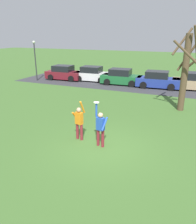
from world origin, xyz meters
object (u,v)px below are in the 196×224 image
(parked_car_maroon, at_px, (64,73))
(parked_car_blue, at_px, (158,80))
(frisbee_disc, at_px, (96,102))
(parked_car_tan, at_px, (195,82))
(lamppost_by_lot, at_px, (35,57))
(parked_car_green, at_px, (121,77))
(bare_tree_tall, at_px, (185,69))
(person_defender, at_px, (79,121))
(person_catcher, at_px, (100,127))
(parked_car_white, at_px, (92,74))

(parked_car_maroon, bearing_deg, parked_car_blue, -2.84)
(frisbee_disc, distance_m, parked_car_tan, 14.43)
(frisbee_disc, distance_m, lamppost_by_lot, 16.90)
(frisbee_disc, distance_m, parked_car_blue, 13.37)
(parked_car_maroon, xyz_separation_m, parked_car_green, (6.75, 0.07, 0.00))
(parked_car_green, distance_m, bare_tree_tall, 9.16)
(person_defender, distance_m, bare_tree_tall, 8.20)
(person_catcher, bearing_deg, parked_car_white, -52.10)
(parked_car_maroon, bearing_deg, frisbee_disc, -56.60)
(parked_car_white, distance_m, lamppost_by_lot, 6.51)
(parked_car_maroon, bearing_deg, parked_car_tan, -0.71)
(frisbee_disc, relative_size, parked_car_tan, 0.06)
(parked_car_green, distance_m, lamppost_by_lot, 9.63)
(parked_car_blue, distance_m, parked_car_tan, 3.35)
(parked_car_maroon, relative_size, parked_car_tan, 1.00)
(parked_car_green, bearing_deg, parked_car_blue, -3.71)
(parked_car_white, bearing_deg, lamppost_by_lot, -162.22)
(person_defender, height_order, parked_car_green, person_defender)
(person_defender, xyz_separation_m, lamppost_by_lot, (-11.29, 11.37, 1.60))
(frisbee_disc, bearing_deg, person_catcher, -12.10)
(person_defender, height_order, parked_car_white, person_defender)
(lamppost_by_lot, bearing_deg, bare_tree_tall, -16.48)
(parked_car_blue, bearing_deg, lamppost_by_lot, -175.56)
(frisbee_disc, relative_size, parked_car_white, 0.06)
(parked_car_maroon, height_order, lamppost_by_lot, lamppost_by_lot)
(person_catcher, height_order, person_defender, person_catcher)
(person_catcher, distance_m, lamppost_by_lot, 17.16)
(parked_car_white, relative_size, parked_car_green, 1.00)
(person_defender, bearing_deg, parked_car_green, 110.79)
(parked_car_tan, relative_size, bare_tree_tall, 0.77)
(parked_car_blue, bearing_deg, parked_car_tan, 5.97)
(parked_car_blue, height_order, lamppost_by_lot, lamppost_by_lot)
(person_catcher, relative_size, parked_car_blue, 0.50)
(person_defender, xyz_separation_m, parked_car_white, (-5.46, 13.58, -0.25))
(person_catcher, xyz_separation_m, parked_car_tan, (3.78, 13.85, -0.25))
(frisbee_disc, xyz_separation_m, parked_car_white, (-6.47, 13.79, -1.37))
(bare_tree_tall, bearing_deg, parked_car_maroon, 154.30)
(person_catcher, bearing_deg, person_defender, -0.00)
(parked_car_blue, bearing_deg, frisbee_disc, -95.98)
(person_defender, distance_m, parked_car_white, 14.64)
(frisbee_disc, height_order, parked_car_white, frisbee_disc)
(parked_car_green, distance_m, parked_car_tan, 7.03)
(lamppost_by_lot, bearing_deg, parked_car_white, 20.77)
(frisbee_disc, relative_size, bare_tree_tall, 0.05)
(frisbee_disc, relative_size, parked_car_green, 0.06)
(parked_car_maroon, relative_size, lamppost_by_lot, 0.98)
(parked_car_maroon, bearing_deg, bare_tree_tall, -28.68)
(parked_car_maroon, xyz_separation_m, parked_car_tan, (13.77, 0.55, 0.00))
(parked_car_green, xyz_separation_m, parked_car_blue, (3.71, -0.05, 0.00))
(parked_car_blue, bearing_deg, parked_car_maroon, 177.16)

